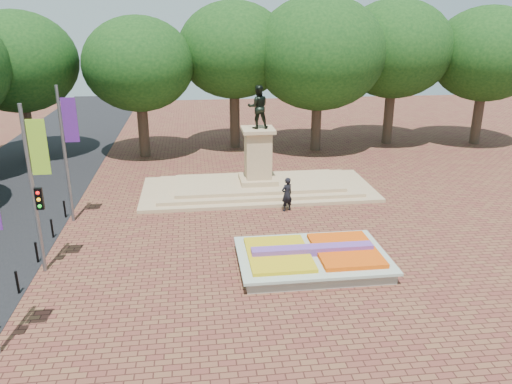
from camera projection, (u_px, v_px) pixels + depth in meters
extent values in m
plane|color=brown|center=(281.00, 247.00, 23.08)|extent=(90.00, 90.00, 0.00)
cube|color=gray|center=(312.00, 261.00, 21.25)|extent=(6.00, 4.00, 0.45)
cube|color=beige|center=(312.00, 255.00, 21.16)|extent=(6.30, 4.30, 0.12)
cube|color=orange|center=(345.00, 250.00, 21.29)|extent=(2.60, 3.40, 0.22)
cube|color=gold|center=(279.00, 254.00, 20.95)|extent=(2.60, 3.40, 0.18)
cube|color=#4B348F|center=(312.00, 250.00, 21.09)|extent=(5.20, 0.55, 0.38)
cube|color=tan|center=(258.00, 189.00, 30.54)|extent=(14.00, 6.00, 0.20)
cube|color=tan|center=(258.00, 186.00, 30.47)|extent=(12.00, 5.00, 0.20)
cube|color=tan|center=(258.00, 183.00, 30.41)|extent=(10.00, 4.00, 0.20)
cube|color=tan|center=(258.00, 179.00, 30.32)|extent=(2.20, 2.20, 0.30)
cube|color=tan|center=(258.00, 155.00, 29.81)|extent=(1.50, 1.50, 2.80)
cube|color=tan|center=(258.00, 130.00, 29.32)|extent=(1.90, 1.90, 0.20)
imported|color=black|center=(258.00, 107.00, 28.88)|extent=(1.22, 0.95, 2.50)
cylinder|color=#36281D|center=(29.00, 131.00, 37.35)|extent=(0.80, 0.80, 4.00)
ellipsoid|color=black|center=(19.00, 67.00, 35.81)|extent=(8.80, 8.80, 7.48)
cylinder|color=#36281D|center=(138.00, 129.00, 38.31)|extent=(0.80, 0.80, 4.00)
ellipsoid|color=black|center=(133.00, 66.00, 36.77)|extent=(8.80, 8.80, 7.48)
cylinder|color=#36281D|center=(229.00, 126.00, 39.16)|extent=(0.80, 0.80, 4.00)
ellipsoid|color=black|center=(228.00, 65.00, 37.61)|extent=(8.80, 8.80, 7.48)
cylinder|color=#36281D|center=(316.00, 124.00, 40.00)|extent=(0.80, 0.80, 4.00)
ellipsoid|color=black|center=(318.00, 64.00, 38.46)|extent=(8.80, 8.80, 7.48)
cylinder|color=#36281D|center=(399.00, 122.00, 40.85)|extent=(0.80, 0.80, 4.00)
ellipsoid|color=black|center=(405.00, 63.00, 39.30)|extent=(8.80, 8.80, 7.48)
cylinder|color=#36281D|center=(479.00, 120.00, 41.69)|extent=(0.80, 0.80, 4.00)
ellipsoid|color=black|center=(488.00, 62.00, 40.14)|extent=(8.80, 8.80, 7.48)
cylinder|color=slate|center=(33.00, 192.00, 19.76)|extent=(0.16, 0.16, 7.00)
cube|color=#8DC226|center=(38.00, 147.00, 19.22)|extent=(0.70, 0.04, 2.20)
cylinder|color=slate|center=(65.00, 156.00, 24.91)|extent=(0.16, 0.16, 7.00)
cube|color=#531E7E|center=(70.00, 120.00, 24.37)|extent=(0.70, 0.04, 2.20)
cube|color=black|center=(39.00, 199.00, 19.88)|extent=(0.28, 0.18, 0.90)
cylinder|color=black|center=(17.00, 283.00, 19.02)|extent=(0.10, 0.10, 0.90)
sphere|color=black|center=(15.00, 272.00, 18.86)|extent=(0.12, 0.12, 0.12)
cylinder|color=black|center=(37.00, 253.00, 21.45)|extent=(0.10, 0.10, 0.90)
sphere|color=black|center=(35.00, 243.00, 21.30)|extent=(0.12, 0.12, 0.12)
cylinder|color=black|center=(52.00, 229.00, 23.89)|extent=(0.10, 0.10, 0.90)
sphere|color=black|center=(51.00, 220.00, 23.73)|extent=(0.12, 0.12, 0.12)
cylinder|color=black|center=(65.00, 210.00, 26.32)|extent=(0.10, 0.10, 0.90)
sphere|color=black|center=(64.00, 201.00, 26.17)|extent=(0.12, 0.12, 0.12)
imported|color=black|center=(287.00, 194.00, 27.12)|extent=(0.83, 0.73, 1.90)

